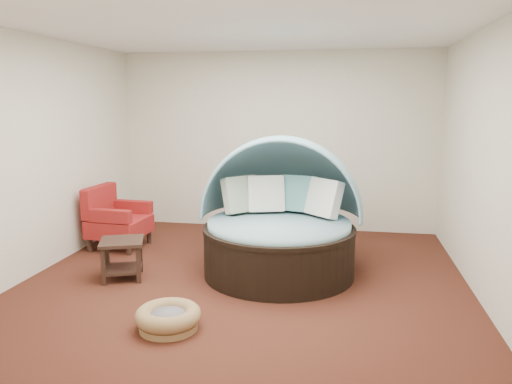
% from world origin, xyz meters
% --- Properties ---
extents(floor, '(5.00, 5.00, 0.00)m').
position_xyz_m(floor, '(0.00, 0.00, 0.00)').
color(floor, '#461F14').
rests_on(floor, ground).
extents(wall_back, '(5.00, 0.00, 5.00)m').
position_xyz_m(wall_back, '(0.00, 2.50, 1.40)').
color(wall_back, beige).
rests_on(wall_back, floor).
extents(wall_front, '(5.00, 0.00, 5.00)m').
position_xyz_m(wall_front, '(0.00, -2.50, 1.40)').
color(wall_front, beige).
rests_on(wall_front, floor).
extents(wall_left, '(0.00, 5.00, 5.00)m').
position_xyz_m(wall_left, '(-2.50, 0.00, 1.40)').
color(wall_left, beige).
rests_on(wall_left, floor).
extents(wall_right, '(0.00, 5.00, 5.00)m').
position_xyz_m(wall_right, '(2.50, 0.00, 1.40)').
color(wall_right, beige).
rests_on(wall_right, floor).
extents(ceiling, '(5.00, 5.00, 0.00)m').
position_xyz_m(ceiling, '(0.00, 0.00, 2.80)').
color(ceiling, white).
rests_on(ceiling, wall_back).
extents(canopy_daybed, '(1.96, 1.84, 1.64)m').
position_xyz_m(canopy_daybed, '(0.35, 0.38, 0.76)').
color(canopy_daybed, black).
rests_on(canopy_daybed, floor).
extents(pet_basket, '(0.67, 0.67, 0.21)m').
position_xyz_m(pet_basket, '(-0.43, -1.35, 0.11)').
color(pet_basket, brown).
rests_on(pet_basket, floor).
extents(red_armchair, '(0.79, 0.79, 0.87)m').
position_xyz_m(red_armchair, '(-2.06, 0.99, 0.40)').
color(red_armchair, black).
rests_on(red_armchair, floor).
extents(side_table, '(0.62, 0.62, 0.46)m').
position_xyz_m(side_table, '(-1.41, -0.18, 0.30)').
color(side_table, black).
rests_on(side_table, floor).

